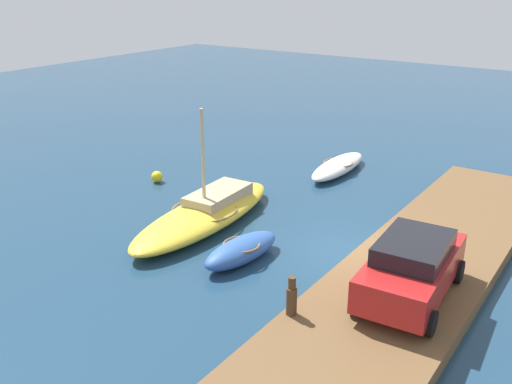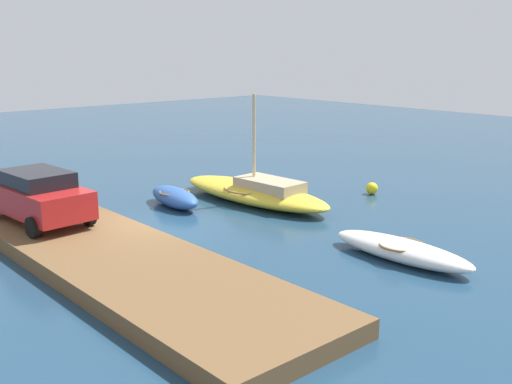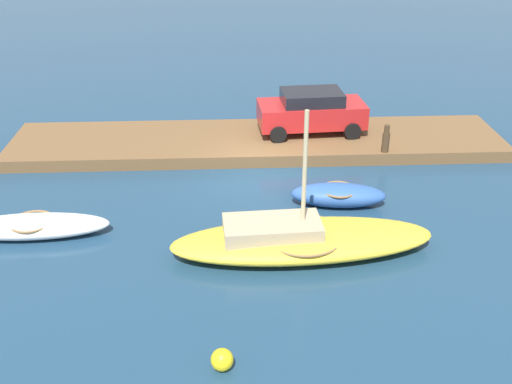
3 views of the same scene
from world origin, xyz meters
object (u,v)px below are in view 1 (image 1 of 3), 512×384
(rowboat_white, at_px, (338,166))
(mooring_post_mid_west, at_px, (292,296))
(marker_buoy, at_px, (157,177))
(mooring_post_west, at_px, (292,301))
(sailboat_yellow, at_px, (206,212))
(rowboat_blue, at_px, (241,250))
(parked_car, at_px, (412,267))

(rowboat_white, height_order, mooring_post_mid_west, mooring_post_mid_west)
(marker_buoy, bearing_deg, mooring_post_west, -119.91)
(sailboat_yellow, bearing_deg, mooring_post_west, -126.18)
(mooring_post_west, xyz_separation_m, mooring_post_mid_west, (0.00, 0.00, 0.15))
(rowboat_blue, relative_size, parked_car, 0.74)
(mooring_post_west, bearing_deg, marker_buoy, 60.09)
(marker_buoy, bearing_deg, parked_car, -105.68)
(rowboat_blue, height_order, rowboat_white, rowboat_blue)
(rowboat_white, height_order, marker_buoy, rowboat_white)
(rowboat_blue, relative_size, mooring_post_west, 4.27)
(rowboat_white, height_order, parked_car, parked_car)
(rowboat_white, bearing_deg, parked_car, -145.05)
(parked_car, bearing_deg, rowboat_blue, 88.33)
(rowboat_blue, bearing_deg, rowboat_white, 14.96)
(rowboat_blue, relative_size, sailboat_yellow, 0.42)
(sailboat_yellow, xyz_separation_m, marker_buoy, (2.17, 4.52, -0.19))
(rowboat_blue, distance_m, mooring_post_west, 3.95)
(rowboat_blue, bearing_deg, parked_car, -81.41)
(rowboat_white, bearing_deg, mooring_post_mid_west, -159.79)
(rowboat_white, xyz_separation_m, mooring_post_west, (-11.57, -4.62, 0.51))
(rowboat_white, relative_size, marker_buoy, 9.11)
(parked_car, bearing_deg, sailboat_yellow, 76.48)
(rowboat_white, relative_size, mooring_post_mid_west, 4.33)
(rowboat_blue, xyz_separation_m, sailboat_yellow, (1.56, 2.71, 0.06))
(marker_buoy, bearing_deg, sailboat_yellow, -115.67)
(mooring_post_mid_west, bearing_deg, sailboat_yellow, 57.09)
(sailboat_yellow, distance_m, mooring_post_mid_west, 7.07)
(mooring_post_west, bearing_deg, mooring_post_mid_west, 0.00)
(mooring_post_mid_west, bearing_deg, parked_car, -40.45)
(parked_car, bearing_deg, mooring_post_west, 135.62)
(sailboat_yellow, xyz_separation_m, mooring_post_west, (-3.83, -5.91, 0.39))
(rowboat_blue, bearing_deg, mooring_post_west, -119.02)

